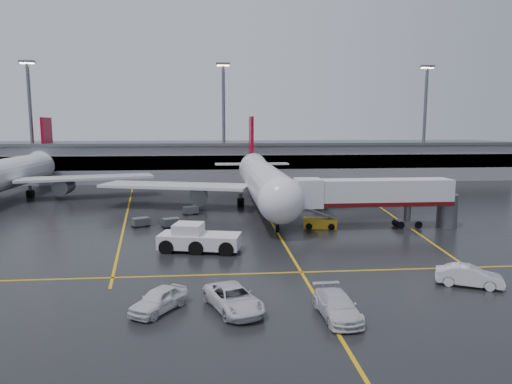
{
  "coord_description": "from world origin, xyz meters",
  "views": [
    {
      "loc": [
        -7.18,
        -58.95,
        12.18
      ],
      "look_at": [
        -2.0,
        -2.0,
        4.0
      ],
      "focal_mm": 32.45,
      "sensor_mm": 36.0,
      "label": 1
    }
  ],
  "objects": [
    {
      "name": "light_mast_right",
      "position": [
        40.0,
        42.0,
        14.47
      ],
      "size": [
        3.0,
        1.2,
        25.45
      ],
      "color": "#595B60",
      "rests_on": "ground"
    },
    {
      "name": "baggage_cart_b",
      "position": [
        -16.19,
        -2.66,
        0.63
      ],
      "size": [
        2.38,
        2.11,
        1.12
      ],
      "color": "#595B60",
      "rests_on": "ground"
    },
    {
      "name": "service_van_c",
      "position": [
        12.2,
        -26.44,
        0.8
      ],
      "size": [
        5.08,
        3.64,
        1.59
      ],
      "primitive_type": "imported",
      "rotation": [
        0.0,
        0.0,
        1.12
      ],
      "color": "silver",
      "rests_on": "ground"
    },
    {
      "name": "apron_line_right",
      "position": [
        18.0,
        10.0,
        0.01
      ],
      "size": [
        7.57,
        69.64,
        0.02
      ],
      "primitive_type": "cube",
      "rotation": [
        0.0,
        0.0,
        -0.1
      ],
      "color": "gold",
      "rests_on": "ground"
    },
    {
      "name": "jet_bridge",
      "position": [
        11.87,
        -6.0,
        3.93
      ],
      "size": [
        19.9,
        3.4,
        6.05
      ],
      "color": "silver",
      "rests_on": "ground"
    },
    {
      "name": "terminal",
      "position": [
        0.0,
        47.93,
        4.32
      ],
      "size": [
        122.0,
        19.0,
        8.6
      ],
      "color": "gray",
      "rests_on": "ground"
    },
    {
      "name": "main_airliner",
      "position": [
        0.0,
        9.7,
        4.21
      ],
      "size": [
        48.8,
        45.6,
        14.1
      ],
      "color": "silver",
      "rests_on": "ground"
    },
    {
      "name": "pushback_tractor",
      "position": [
        -8.91,
        -14.31,
        1.12
      ],
      "size": [
        8.36,
        4.85,
        2.81
      ],
      "color": "silver",
      "rests_on": "ground"
    },
    {
      "name": "light_mast_mid",
      "position": [
        -5.0,
        42.0,
        14.47
      ],
      "size": [
        3.0,
        1.2,
        25.45
      ],
      "color": "#595B60",
      "rests_on": "ground"
    },
    {
      "name": "ground",
      "position": [
        0.0,
        0.0,
        0.0
      ],
      "size": [
        220.0,
        220.0,
        0.0
      ],
      "primitive_type": "plane",
      "color": "black",
      "rests_on": "ground"
    },
    {
      "name": "apron_line_left",
      "position": [
        -20.0,
        10.0,
        0.01
      ],
      "size": [
        9.99,
        69.35,
        0.02
      ],
      "primitive_type": "cube",
      "rotation": [
        0.0,
        0.0,
        0.14
      ],
      "color": "gold",
      "rests_on": "ground"
    },
    {
      "name": "baggage_cart_c",
      "position": [
        -10.5,
        4.75,
        0.63
      ],
      "size": [
        2.32,
        1.89,
        1.12
      ],
      "color": "#595B60",
      "rests_on": "ground"
    },
    {
      "name": "belt_loader",
      "position": [
        5.47,
        -5.34,
        0.62
      ],
      "size": [
        4.22,
        2.58,
        2.5
      ],
      "color": "gold",
      "rests_on": "ground"
    },
    {
      "name": "service_van_d",
      "position": [
        -10.95,
        -29.19,
        0.78
      ],
      "size": [
        4.08,
        4.87,
        1.57
      ],
      "primitive_type": "imported",
      "rotation": [
        0.0,
        0.0,
        -0.58
      ],
      "color": "silver",
      "rests_on": "ground"
    },
    {
      "name": "apron_line_stop",
      "position": [
        0.0,
        -22.0,
        0.01
      ],
      "size": [
        60.0,
        0.25,
        0.02
      ],
      "primitive_type": "cube",
      "color": "gold",
      "rests_on": "ground"
    },
    {
      "name": "baggage_cart_a",
      "position": [
        -12.51,
        -3.28,
        0.63
      ],
      "size": [
        2.35,
        1.99,
        1.12
      ],
      "color": "#595B60",
      "rests_on": "ground"
    },
    {
      "name": "light_mast_left",
      "position": [
        -45.0,
        42.0,
        14.47
      ],
      "size": [
        3.0,
        1.2,
        25.45
      ],
      "color": "#595B60",
      "rests_on": "ground"
    },
    {
      "name": "service_van_a",
      "position": [
        -6.01,
        -29.48,
        0.79
      ],
      "size": [
        4.47,
        6.28,
        1.59
      ],
      "primitive_type": "imported",
      "rotation": [
        0.0,
        0.0,
        0.36
      ],
      "color": "silver",
      "rests_on": "ground"
    },
    {
      "name": "service_van_b",
      "position": [
        0.56,
        -31.27,
        0.78
      ],
      "size": [
        2.45,
        5.46,
        1.55
      ],
      "primitive_type": "imported",
      "rotation": [
        0.0,
        0.0,
        0.05
      ],
      "color": "silver",
      "rests_on": "ground"
    },
    {
      "name": "second_airliner",
      "position": [
        -42.0,
        21.7,
        4.21
      ],
      "size": [
        48.8,
        45.6,
        14.1
      ],
      "color": "silver",
      "rests_on": "ground"
    },
    {
      "name": "apron_line_centre",
      "position": [
        0.0,
        0.0,
        0.01
      ],
      "size": [
        0.25,
        90.0,
        0.02
      ],
      "primitive_type": "cube",
      "color": "gold",
      "rests_on": "ground"
    }
  ]
}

